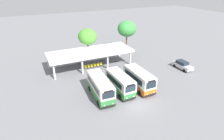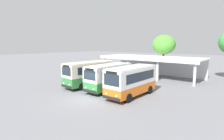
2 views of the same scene
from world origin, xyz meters
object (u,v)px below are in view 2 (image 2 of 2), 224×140
Objects in this scene: city_bus_nearest_orange at (90,73)px; waiting_chair_far_end_seat at (157,75)px; city_bus_middle_cream at (132,80)px; waiting_chair_middle_seat at (146,74)px; waiting_chair_fourth_seat at (150,74)px; waiting_chair_fifth_seat at (153,75)px; waiting_chair_second_from_end at (143,74)px; city_bus_second_in_row at (109,76)px; waiting_chair_end_by_column at (139,73)px.

waiting_chair_far_end_seat is at bearing 67.07° from city_bus_nearest_orange.
city_bus_middle_cream is 11.10m from waiting_chair_far_end_seat.
waiting_chair_far_end_seat is at bearing -0.41° from waiting_chair_middle_seat.
waiting_chair_fourth_seat is 1.00× the size of waiting_chair_far_end_seat.
waiting_chair_fifth_seat is at bearing -3.75° from waiting_chair_fourth_seat.
waiting_chair_second_from_end is 1.34m from waiting_chair_fourth_seat.
city_bus_second_in_row reaches higher than waiting_chair_far_end_seat.
waiting_chair_end_by_column and waiting_chair_second_from_end have the same top height.
city_bus_nearest_orange is at bearing -102.93° from waiting_chair_middle_seat.
city_bus_nearest_orange reaches higher than waiting_chair_far_end_seat.
city_bus_second_in_row is 10.63m from waiting_chair_middle_seat.
city_bus_middle_cream is (3.37, -0.29, 0.03)m from city_bus_second_in_row.
city_bus_nearest_orange is 1.09× the size of city_bus_middle_cream.
waiting_chair_fourth_seat is 0.67m from waiting_chair_fifth_seat.
waiting_chair_far_end_seat is at bearing 84.34° from city_bus_second_in_row.
city_bus_nearest_orange reaches higher than waiting_chair_end_by_column.
city_bus_nearest_orange is at bearing 178.94° from city_bus_second_in_row.
city_bus_nearest_orange is 11.40m from waiting_chair_far_end_seat.
waiting_chair_end_by_column and waiting_chair_fourth_seat have the same top height.
waiting_chair_far_end_seat is (2.69, -0.01, 0.00)m from waiting_chair_second_from_end.
city_bus_nearest_orange is 1.12× the size of city_bus_second_in_row.
city_bus_middle_cream is (6.75, -0.35, -0.03)m from city_bus_nearest_orange.
waiting_chair_end_by_column is at bearing 172.52° from waiting_chair_second_from_end.
waiting_chair_fifth_seat is (2.69, -0.10, 0.00)m from waiting_chair_end_by_column.
waiting_chair_fourth_seat is at bearing 176.25° from waiting_chair_fifth_seat.
waiting_chair_second_from_end is 0.67m from waiting_chair_middle_seat.
waiting_chair_far_end_seat is (4.42, 10.44, -1.25)m from city_bus_nearest_orange.
waiting_chair_fourth_seat is at bearing 91.64° from city_bus_second_in_row.
waiting_chair_middle_seat is 2.02m from waiting_chair_far_end_seat.
city_bus_middle_cream is at bearing -62.40° from waiting_chair_end_by_column.
city_bus_middle_cream is at bearing -65.07° from waiting_chair_second_from_end.
waiting_chair_far_end_seat is at bearing 102.20° from city_bus_middle_cream.
city_bus_nearest_orange is 3.38m from city_bus_second_in_row.
waiting_chair_second_from_end is at bearing -179.96° from waiting_chair_middle_seat.
city_bus_nearest_orange is 8.53× the size of waiting_chair_second_from_end.
waiting_chair_middle_seat is at bearing 95.29° from city_bus_second_in_row.
waiting_chair_middle_seat is 1.00× the size of waiting_chair_far_end_seat.
waiting_chair_fifth_seat is 0.67m from waiting_chair_far_end_seat.
city_bus_second_in_row is 7.61× the size of waiting_chair_fifth_seat.
waiting_chair_middle_seat is at bearing 111.93° from city_bus_middle_cream.
waiting_chair_fifth_seat is at bearing -0.37° from waiting_chair_second_from_end.
city_bus_second_in_row is at bearing -88.36° from waiting_chair_fourth_seat.
waiting_chair_middle_seat is (-0.97, 10.51, -1.19)m from city_bus_second_in_row.
city_bus_nearest_orange is at bearing -99.39° from waiting_chair_second_from_end.
waiting_chair_fifth_seat is at bearing 87.98° from city_bus_second_in_row.
waiting_chair_second_from_end is at bearing 179.70° from waiting_chair_far_end_seat.
waiting_chair_fourth_seat is at bearing 178.09° from waiting_chair_far_end_seat.
city_bus_second_in_row is at bearing -81.10° from waiting_chair_second_from_end.
city_bus_middle_cream is 7.82× the size of waiting_chair_end_by_column.
city_bus_middle_cream reaches higher than waiting_chair_second_from_end.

